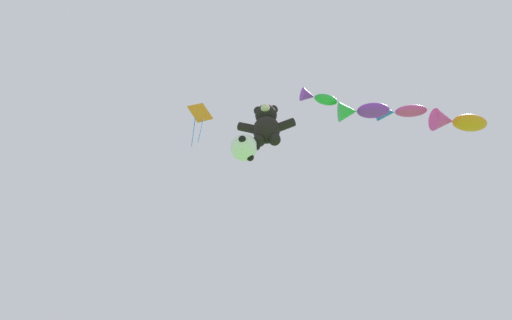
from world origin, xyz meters
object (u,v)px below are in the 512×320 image
(soccer_ball_kite, at_px, (244,148))
(fish_kite_tangerine, at_px, (457,122))
(diamond_kite, at_px, (200,115))
(teddy_bear_kite, at_px, (266,125))
(fish_kite_magenta, at_px, (399,112))
(fish_kite_emerald, at_px, (317,98))
(fish_kite_violet, at_px, (361,111))

(soccer_ball_kite, distance_m, fish_kite_tangerine, 9.85)
(diamond_kite, bearing_deg, teddy_bear_kite, -17.07)
(diamond_kite, bearing_deg, fish_kite_magenta, 5.67)
(teddy_bear_kite, bearing_deg, fish_kite_tangerine, 15.51)
(soccer_ball_kite, distance_m, fish_kite_emerald, 5.20)
(teddy_bear_kite, bearing_deg, fish_kite_violet, 19.85)
(teddy_bear_kite, xyz_separation_m, soccer_ball_kite, (-0.77, -0.17, -1.39))
(soccer_ball_kite, bearing_deg, fish_kite_violet, 18.66)
(soccer_ball_kite, height_order, fish_kite_violet, fish_kite_violet)
(fish_kite_emerald, bearing_deg, teddy_bear_kite, -158.30)
(soccer_ball_kite, relative_size, fish_kite_emerald, 0.60)
(fish_kite_magenta, distance_m, diamond_kite, 8.60)
(soccer_ball_kite, bearing_deg, fish_kite_magenta, 16.49)
(fish_kite_emerald, bearing_deg, fish_kite_tangerine, 13.14)
(soccer_ball_kite, relative_size, diamond_kite, 0.38)
(fish_kite_magenta, height_order, fish_kite_tangerine, fish_kite_magenta)
(teddy_bear_kite, xyz_separation_m, fish_kite_tangerine, (8.11, 2.25, 2.11))
(soccer_ball_kite, xyz_separation_m, fish_kite_emerald, (2.95, 1.03, 4.15))
(fish_kite_violet, xyz_separation_m, fish_kite_tangerine, (4.12, 0.81, -0.22))
(fish_kite_magenta, xyz_separation_m, fish_kite_tangerine, (2.45, 0.51, -0.35))
(teddy_bear_kite, bearing_deg, fish_kite_magenta, 17.06)
(fish_kite_magenta, bearing_deg, teddy_bear_kite, -162.94)
(teddy_bear_kite, relative_size, fish_kite_emerald, 1.28)
(diamond_kite, bearing_deg, soccer_ball_kite, -26.50)
(soccer_ball_kite, bearing_deg, fish_kite_tangerine, 15.23)
(soccer_ball_kite, distance_m, fish_kite_violet, 6.25)
(teddy_bear_kite, height_order, fish_kite_tangerine, fish_kite_tangerine)
(soccer_ball_kite, height_order, fish_kite_magenta, fish_kite_magenta)
(soccer_ball_kite, bearing_deg, fish_kite_emerald, 19.32)
(teddy_bear_kite, xyz_separation_m, fish_kite_violet, (3.99, 1.44, 2.33))
(fish_kite_emerald, xyz_separation_m, diamond_kite, (-5.06, 0.02, -0.58))
(soccer_ball_kite, relative_size, fish_kite_tangerine, 0.41)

